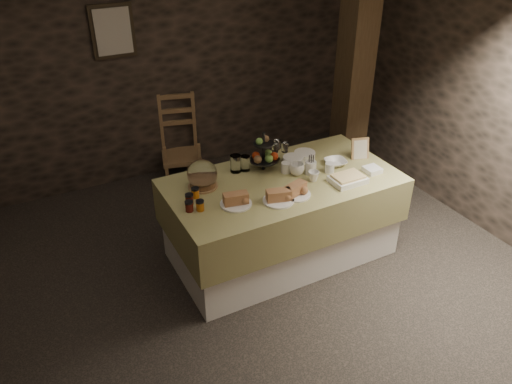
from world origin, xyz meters
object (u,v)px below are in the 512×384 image
fruit_stand (264,156)px  chair (178,140)px  buffet_table (282,212)px  timber_column (354,75)px

fruit_stand → chair: bearing=97.4°
chair → buffet_table: bearing=-66.7°
buffet_table → timber_column: size_ratio=0.79×
timber_column → fruit_stand: (-1.43, -0.62, -0.35)m
chair → timber_column: bearing=-18.5°
buffet_table → fruit_stand: fruit_stand is taller
chair → fruit_stand: fruit_stand is taller
fruit_stand → buffet_table: bearing=-77.4°
timber_column → fruit_stand: 1.60m
timber_column → chair: bearing=146.2°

